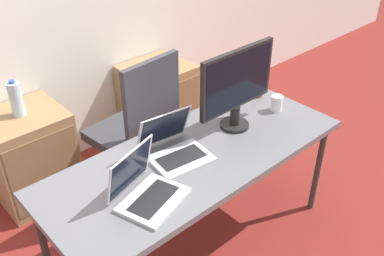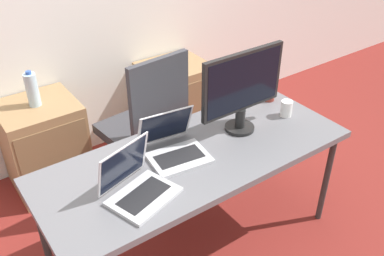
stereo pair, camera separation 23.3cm
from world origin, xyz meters
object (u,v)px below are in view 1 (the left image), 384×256
cabinet_left (31,156)px  laptop_right (175,148)px  water_bottle (16,99)px  office_chair (136,144)px  laptop_left (146,189)px  coffee_cup_white (276,103)px  coffee_cup_brown (257,89)px  cabinet_right (158,103)px  monitor (237,85)px

cabinet_left → laptop_right: laptop_right is taller
water_bottle → office_chair: bearing=-40.6°
laptop_right → cabinet_left: bearing=111.7°
water_bottle → laptop_right: bearing=-68.3°
office_chair → water_bottle: office_chair is taller
cabinet_left → laptop_left: (0.10, -1.25, 0.44)m
office_chair → coffee_cup_white: office_chair is taller
laptop_left → coffee_cup_brown: (1.19, 0.32, -0.00)m
cabinet_right → coffee_cup_brown: size_ratio=6.69×
monitor → water_bottle: bearing=129.3°
cabinet_left → cabinet_right: (1.15, 0.00, 0.00)m
cabinet_left → laptop_left: laptop_left is taller
laptop_right → coffee_cup_brown: laptop_right is taller
cabinet_left → coffee_cup_white: bearing=-42.6°
cabinet_right → cabinet_left: bearing=180.0°
office_chair → water_bottle: 0.84m
office_chair → cabinet_left: (-0.57, 0.49, -0.09)m
laptop_right → monitor: bearing=-1.5°
office_chair → laptop_right: office_chair is taller
laptop_right → water_bottle: bearing=111.7°
coffee_cup_brown → office_chair: bearing=148.6°
laptop_left → office_chair: bearing=58.4°
cabinet_left → monitor: monitor is taller
monitor → coffee_cup_white: (0.34, -0.05, -0.23)m
office_chair → monitor: monitor is taller
laptop_right → office_chair: bearing=76.7°
cabinet_right → coffee_cup_white: bearing=-85.3°
water_bottle → laptop_left: 1.26m
cabinet_right → water_bottle: 1.24m
cabinet_left → coffee_cup_brown: size_ratio=6.69×
cabinet_left → coffee_cup_brown: coffee_cup_brown is taller
monitor → office_chair: bearing=118.1°
cabinet_right → coffee_cup_white: 1.23m
laptop_left → water_bottle: bearing=94.7°
office_chair → coffee_cup_brown: bearing=-31.4°
laptop_left → coffee_cup_white: bearing=5.5°
water_bottle → coffee_cup_white: size_ratio=2.44×
water_bottle → coffee_cup_white: 1.69m
cabinet_left → laptop_right: (0.43, -1.08, 0.44)m
office_chair → cabinet_right: office_chair is taller
laptop_right → coffee_cup_white: laptop_right is taller
cabinet_right → coffee_cup_white: size_ratio=6.52×
monitor → coffee_cup_white: size_ratio=5.38×
cabinet_left → water_bottle: (0.00, 0.00, 0.46)m
office_chair → coffee_cup_brown: office_chair is taller
water_bottle → laptop_left: (0.10, -1.25, -0.02)m
coffee_cup_white → cabinet_left: bearing=137.4°
coffee_cup_white → water_bottle: bearing=137.3°
laptop_left → coffee_cup_white: laptop_left is taller
coffee_cup_brown → cabinet_right: bearing=99.2°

